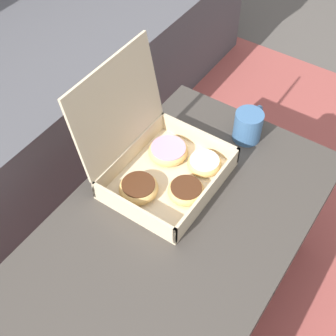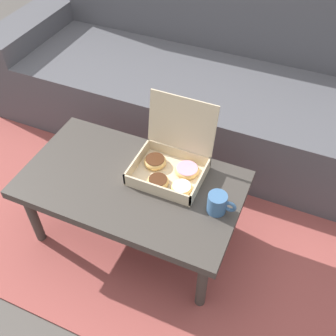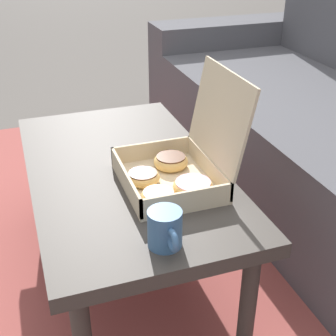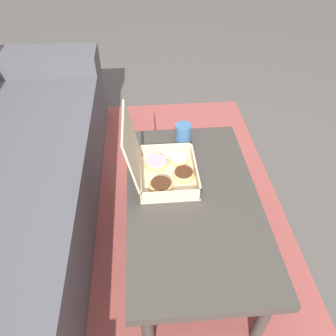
% 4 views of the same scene
% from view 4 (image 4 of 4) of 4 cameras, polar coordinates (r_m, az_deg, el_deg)
% --- Properties ---
extents(ground_plane, '(12.00, 12.00, 0.00)m').
position_cam_4_polar(ground_plane, '(1.65, -0.32, -14.55)').
color(ground_plane, '#514C47').
extents(area_rug, '(2.65, 1.91, 0.01)m').
position_cam_4_polar(area_rug, '(1.66, -11.07, -14.92)').
color(area_rug, '#994742').
rests_on(area_rug, ground_plane).
extents(coffee_table, '(0.95, 0.54, 0.39)m').
position_cam_4_polar(coffee_table, '(1.38, 4.30, -6.38)').
color(coffee_table, '#3D3833').
rests_on(coffee_table, ground_plane).
extents(pastry_box, '(0.30, 0.30, 0.30)m').
position_cam_4_polar(pastry_box, '(1.39, -1.10, 0.13)').
color(pastry_box, beige).
rests_on(pastry_box, coffee_table).
extents(coffee_mug, '(0.12, 0.08, 0.09)m').
position_cam_4_polar(coffee_mug, '(1.60, 2.64, 6.24)').
color(coffee_mug, '#3D6693').
rests_on(coffee_mug, coffee_table).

